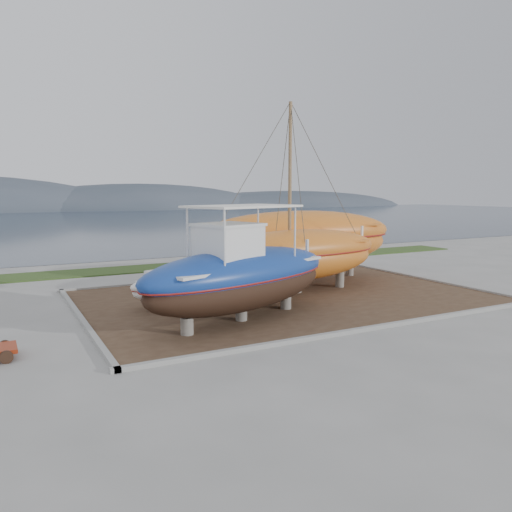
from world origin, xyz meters
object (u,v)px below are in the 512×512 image
blue_caique (241,264)px  white_dinghy (180,289)px  orange_bare_hull (300,246)px  orange_sailboat (298,200)px

blue_caique → white_dinghy: size_ratio=1.98×
blue_caique → orange_bare_hull: blue_caique is taller
orange_sailboat → blue_caique: bearing=-146.7°
white_dinghy → orange_bare_hull: size_ratio=0.41×
orange_sailboat → orange_bare_hull: orange_sailboat is taller
blue_caique → white_dinghy: (-1.19, 3.48, -1.48)m
blue_caique → orange_bare_hull: (6.76, 6.44, -0.33)m
orange_sailboat → orange_bare_hull: size_ratio=0.82×
white_dinghy → orange_bare_hull: 8.56m
orange_bare_hull → orange_sailboat: bearing=-119.5°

